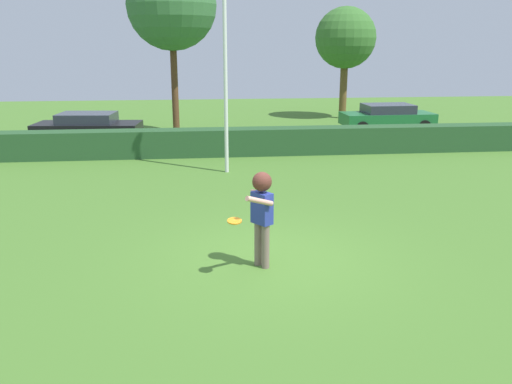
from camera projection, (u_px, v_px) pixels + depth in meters
The scene contains 9 objects.
ground_plane at pixel (272, 260), 10.18m from camera, with size 60.00×60.00×0.00m, color #46742A.
person at pixel (262, 207), 9.57m from camera, with size 0.56×0.81×1.80m.
frisbee at pixel (234, 221), 9.13m from camera, with size 0.25×0.25×0.06m.
lamppost at pixel (225, 50), 16.04m from camera, with size 0.24×0.24×6.95m.
hedge_row at pixel (235, 142), 19.52m from camera, with size 23.49×0.90×0.98m, color #264D28.
parked_car_black at pixel (88, 127), 21.70m from camera, with size 4.34×2.13×1.25m.
parked_car_green at pixel (387, 116), 24.75m from camera, with size 4.25×1.91×1.25m.
oak_tree at pixel (171, 5), 21.95m from camera, with size 3.73×3.73×7.38m.
willow_tree at pixel (346, 38), 28.11m from camera, with size 3.20×3.20×5.84m.
Camera 1 is at (-1.31, -9.36, 4.01)m, focal length 37.37 mm.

